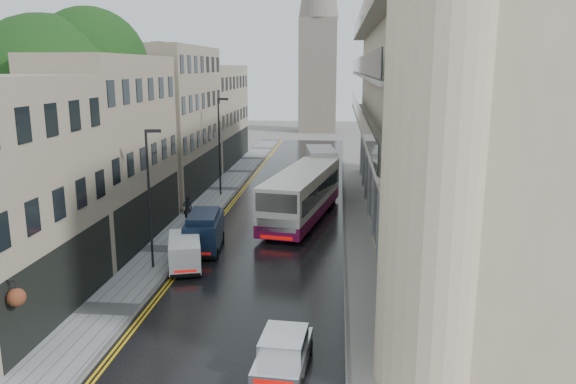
% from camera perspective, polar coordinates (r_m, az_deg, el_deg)
% --- Properties ---
extents(road, '(9.00, 85.00, 0.02)m').
position_cam_1_polar(road, '(40.21, -0.78, -2.45)').
color(road, black).
rests_on(road, ground).
extents(left_sidewalk, '(2.70, 85.00, 0.12)m').
position_cam_1_polar(left_sidewalk, '(41.20, -8.90, -2.16)').
color(left_sidewalk, gray).
rests_on(left_sidewalk, ground).
extents(right_sidewalk, '(1.80, 85.00, 0.12)m').
position_cam_1_polar(right_sidewalk, '(40.02, 6.94, -2.54)').
color(right_sidewalk, slate).
rests_on(right_sidewalk, ground).
extents(old_shop_row, '(4.50, 56.00, 12.00)m').
position_cam_1_polar(old_shop_row, '(43.51, -13.01, 6.41)').
color(old_shop_row, gray).
rests_on(old_shop_row, ground).
extents(modern_block, '(8.00, 40.00, 14.00)m').
position_cam_1_polar(modern_block, '(37.80, 14.79, 6.95)').
color(modern_block, beige).
rests_on(modern_block, ground).
extents(church_spire, '(6.40, 6.40, 40.00)m').
position_cam_1_polar(church_spire, '(93.68, 3.14, 18.43)').
color(church_spire, slate).
rests_on(church_spire, ground).
extents(tree_near, '(10.56, 10.56, 13.89)m').
position_cam_1_polar(tree_near, '(35.42, -22.83, 5.94)').
color(tree_near, black).
rests_on(tree_near, ground).
extents(tree_far, '(9.24, 9.24, 12.46)m').
position_cam_1_polar(tree_far, '(47.21, -15.09, 7.04)').
color(tree_far, black).
rests_on(tree_far, ground).
extents(cream_bus, '(5.06, 12.87, 3.43)m').
position_cam_1_polar(cream_bus, '(36.07, -1.95, -1.39)').
color(cream_bus, white).
rests_on(cream_bus, road).
extents(white_lorry, '(3.09, 7.48, 3.81)m').
position_cam_1_polar(white_lorry, '(46.09, 2.23, 1.93)').
color(white_lorry, silver).
rests_on(white_lorry, road).
extents(silver_hatchback, '(1.90, 3.83, 1.39)m').
position_cam_1_polar(silver_hatchback, '(19.35, -3.48, -17.62)').
color(silver_hatchback, silver).
rests_on(silver_hatchback, road).
extents(white_van, '(2.54, 4.01, 1.68)m').
position_cam_1_polar(white_van, '(29.11, -11.89, -6.92)').
color(white_van, white).
rests_on(white_van, road).
extents(navy_van, '(2.30, 4.75, 2.34)m').
position_cam_1_polar(navy_van, '(31.64, -10.39, -4.63)').
color(navy_van, '#0E1B32').
rests_on(navy_van, road).
extents(pedestrian, '(0.73, 0.58, 1.75)m').
position_cam_1_polar(pedestrian, '(38.86, -10.15, -1.68)').
color(pedestrian, black).
rests_on(pedestrian, left_sidewalk).
extents(lamp_post_near, '(0.83, 0.29, 7.24)m').
position_cam_1_polar(lamp_post_near, '(29.69, -13.90, -0.84)').
color(lamp_post_near, black).
rests_on(lamp_post_near, left_sidewalk).
extents(lamp_post_far, '(0.90, 0.26, 7.87)m').
position_cam_1_polar(lamp_post_far, '(46.14, -6.99, 4.54)').
color(lamp_post_far, black).
rests_on(lamp_post_far, left_sidewalk).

